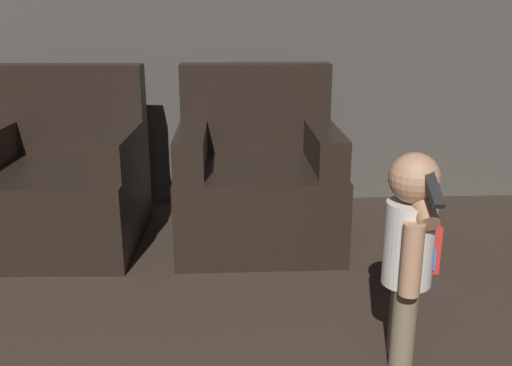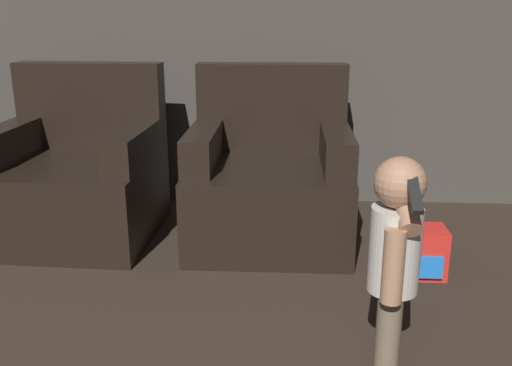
% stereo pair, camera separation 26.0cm
% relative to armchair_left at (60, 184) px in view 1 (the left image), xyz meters
% --- Properties ---
extents(wall_back, '(8.40, 0.05, 2.60)m').
position_rel_armchair_left_xyz_m(wall_back, '(0.94, 0.70, 0.96)').
color(wall_back, '#423D38').
rests_on(wall_back, ground_plane).
extents(armchair_left, '(0.94, 0.90, 0.99)m').
position_rel_armchair_left_xyz_m(armchair_left, '(0.00, 0.00, 0.00)').
color(armchair_left, black).
rests_on(armchair_left, ground_plane).
extents(armchair_right, '(0.91, 0.87, 0.99)m').
position_rel_armchair_left_xyz_m(armchair_right, '(1.13, 0.00, 0.00)').
color(armchair_right, black).
rests_on(armchair_right, ground_plane).
extents(person_toddler, '(0.18, 0.33, 0.82)m').
position_rel_armchair_left_xyz_m(person_toddler, '(1.62, -1.28, 0.15)').
color(person_toddler, brown).
rests_on(person_toddler, ground_plane).
extents(toy_backpack, '(0.21, 0.21, 0.25)m').
position_rel_armchair_left_xyz_m(toy_backpack, '(1.93, -0.47, -0.21)').
color(toy_backpack, red).
rests_on(toy_backpack, ground_plane).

